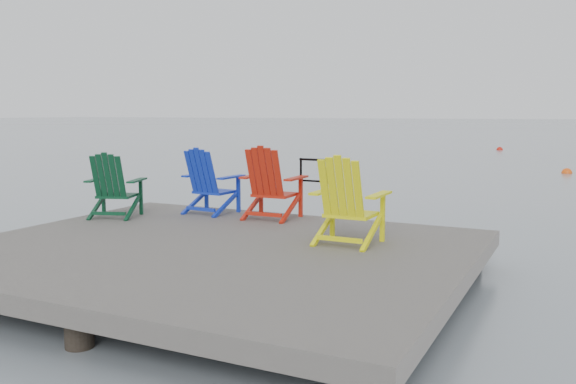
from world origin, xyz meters
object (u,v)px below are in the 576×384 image
at_px(chair_blue, 209,181).
at_px(buoy_b, 500,150).
at_px(chair_green, 113,185).
at_px(buoy_a, 567,173).
at_px(handrail, 314,182).
at_px(chair_red, 271,183).
at_px(chair_yellow, 347,200).

relative_size(chair_blue, buoy_b, 2.90).
relative_size(chair_green, buoy_a, 2.74).
distance_m(chair_blue, buoy_b, 27.91).
height_order(handrail, buoy_b, handrail).
distance_m(handrail, chair_blue, 1.67).
bearing_deg(chair_green, chair_blue, 21.37).
distance_m(chair_blue, chair_red, 1.11).
bearing_deg(chair_red, handrail, 42.92).
height_order(chair_red, chair_yellow, chair_red).
height_order(handrail, chair_yellow, chair_yellow).
bearing_deg(chair_blue, buoy_a, 76.46).
xyz_separation_m(chair_green, chair_red, (2.21, 0.95, 0.05)).
bearing_deg(chair_red, chair_green, -158.84).
bearing_deg(buoy_a, handrail, -102.23).
height_order(chair_green, buoy_a, chair_green).
bearing_deg(buoy_b, buoy_a, -73.33).
height_order(handrail, chair_blue, chair_blue).
relative_size(handrail, chair_yellow, 0.84).
distance_m(chair_green, buoy_b, 28.92).
bearing_deg(chair_red, chair_blue, 177.47).
xyz_separation_m(chair_blue, buoy_a, (4.77, 15.11, -1.02)).
relative_size(handrail, chair_green, 0.92).
bearing_deg(chair_green, chair_red, 3.70).
xyz_separation_m(handrail, buoy_b, (-0.65, 27.39, -1.04)).
xyz_separation_m(handrail, chair_green, (-2.70, -1.44, -0.05)).
height_order(chair_yellow, buoy_a, chair_yellow).
xyz_separation_m(chair_red, buoy_b, (-0.16, 27.88, -1.05)).
bearing_deg(handrail, chair_red, -134.95).
relative_size(chair_green, chair_blue, 0.96).
bearing_deg(chair_red, chair_yellow, -37.27).
distance_m(chair_yellow, buoy_b, 29.13).
bearing_deg(handrail, chair_yellow, -54.78).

